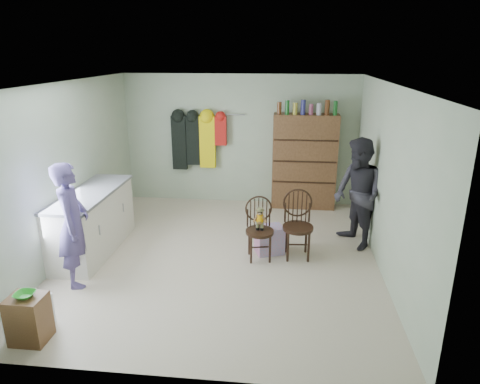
# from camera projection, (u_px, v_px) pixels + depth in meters

# --- Properties ---
(ground_plane) EXTENTS (5.00, 5.00, 0.00)m
(ground_plane) POSITION_uv_depth(u_px,v_px,m) (222.00, 256.00, 6.35)
(ground_plane) COLOR beige
(ground_plane) RESTS_ON ground
(room_walls) EXTENTS (5.00, 5.00, 5.00)m
(room_walls) POSITION_uv_depth(u_px,v_px,m) (226.00, 144.00, 6.35)
(room_walls) COLOR #B1BFA0
(room_walls) RESTS_ON ground
(counter) EXTENTS (0.64, 1.86, 0.94)m
(counter) POSITION_uv_depth(u_px,v_px,m) (93.00, 221.00, 6.40)
(counter) COLOR silver
(counter) RESTS_ON ground
(stool) EXTENTS (0.36, 0.31, 0.52)m
(stool) POSITION_uv_depth(u_px,v_px,m) (29.00, 319.00, 4.43)
(stool) COLOR brown
(stool) RESTS_ON ground
(bowl) EXTENTS (0.20, 0.20, 0.05)m
(bowl) POSITION_uv_depth(u_px,v_px,m) (25.00, 295.00, 4.34)
(bowl) COLOR green
(bowl) RESTS_ON stool
(plastic_tub) EXTENTS (0.43, 0.41, 0.37)m
(plastic_tub) POSITION_uv_depth(u_px,v_px,m) (29.00, 317.00, 4.59)
(plastic_tub) COLOR white
(plastic_tub) RESTS_ON ground
(chair_front) EXTENTS (0.47, 0.47, 0.92)m
(chair_front) POSITION_uv_depth(u_px,v_px,m) (259.00, 224.00, 6.17)
(chair_front) COLOR #321D11
(chair_front) RESTS_ON ground
(chair_far) EXTENTS (0.48, 0.48, 1.00)m
(chair_far) POSITION_uv_depth(u_px,v_px,m) (298.00, 222.00, 6.22)
(chair_far) COLOR #321D11
(chair_far) RESTS_ON ground
(striped_bag) EXTENTS (0.48, 0.43, 0.42)m
(striped_bag) POSITION_uv_depth(u_px,v_px,m) (269.00, 240.00, 6.41)
(striped_bag) COLOR pink
(striped_bag) RESTS_ON ground
(person_left) EXTENTS (0.53, 0.68, 1.63)m
(person_left) POSITION_uv_depth(u_px,v_px,m) (73.00, 225.00, 5.39)
(person_left) COLOR #53457F
(person_left) RESTS_ON ground
(person_right) EXTENTS (0.92, 1.01, 1.70)m
(person_right) POSITION_uv_depth(u_px,v_px,m) (358.00, 194.00, 6.45)
(person_right) COLOR #2D2B33
(person_right) RESTS_ON ground
(dresser) EXTENTS (1.20, 0.39, 2.07)m
(dresser) POSITION_uv_depth(u_px,v_px,m) (304.00, 161.00, 8.10)
(dresser) COLOR brown
(dresser) RESTS_ON ground
(coat_rack) EXTENTS (1.42, 0.12, 1.09)m
(coat_rack) POSITION_uv_depth(u_px,v_px,m) (197.00, 140.00, 8.29)
(coat_rack) COLOR #99999E
(coat_rack) RESTS_ON ground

